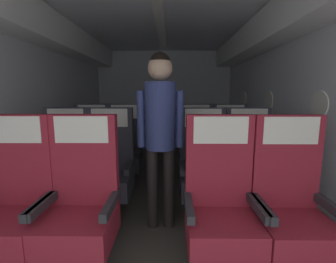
% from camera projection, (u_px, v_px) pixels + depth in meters
% --- Properties ---
extents(ground, '(3.36, 6.07, 0.02)m').
position_uv_depth(ground, '(159.00, 198.00, 2.96)').
color(ground, '#3D3833').
extents(fuselage_shell, '(3.24, 5.72, 2.32)m').
position_uv_depth(fuselage_shell, '(159.00, 64.00, 2.94)').
color(fuselage_shell, silver).
rests_on(fuselage_shell, ground).
extents(seat_a_left_window, '(0.53, 0.49, 1.14)m').
position_uv_depth(seat_a_left_window, '(14.00, 206.00, 1.74)').
color(seat_a_left_window, '#38383D').
rests_on(seat_a_left_window, ground).
extents(seat_a_left_aisle, '(0.53, 0.49, 1.14)m').
position_uv_depth(seat_a_left_aisle, '(81.00, 206.00, 1.74)').
color(seat_a_left_aisle, '#38383D').
rests_on(seat_a_left_aisle, ground).
extents(seat_a_right_aisle, '(0.53, 0.49, 1.14)m').
position_uv_depth(seat_a_right_aisle, '(291.00, 209.00, 1.70)').
color(seat_a_right_aisle, '#38383D').
rests_on(seat_a_right_aisle, ground).
extents(seat_a_right_window, '(0.53, 0.49, 1.14)m').
position_uv_depth(seat_a_right_window, '(221.00, 207.00, 1.72)').
color(seat_a_right_window, '#38383D').
rests_on(seat_a_right_window, ground).
extents(seat_b_left_window, '(0.53, 0.49, 1.14)m').
position_uv_depth(seat_b_left_window, '(66.00, 169.00, 2.60)').
color(seat_b_left_window, '#38383D').
rests_on(seat_b_left_window, ground).
extents(seat_b_left_aisle, '(0.53, 0.49, 1.14)m').
position_uv_depth(seat_b_left_aisle, '(110.00, 169.00, 2.59)').
color(seat_b_left_aisle, '#38383D').
rests_on(seat_b_left_aisle, ground).
extents(seat_b_right_aisle, '(0.53, 0.49, 1.14)m').
position_uv_depth(seat_b_right_aisle, '(249.00, 169.00, 2.58)').
color(seat_b_right_aisle, '#38383D').
rests_on(seat_b_right_aisle, ground).
extents(seat_b_right_window, '(0.53, 0.49, 1.14)m').
position_uv_depth(seat_b_right_window, '(203.00, 170.00, 2.57)').
color(seat_b_right_window, '#38383D').
rests_on(seat_b_right_window, ground).
extents(seat_c_left_window, '(0.53, 0.49, 1.14)m').
position_uv_depth(seat_c_left_window, '(92.00, 150.00, 3.45)').
color(seat_c_left_window, '#38383D').
rests_on(seat_c_left_window, ground).
extents(seat_c_left_aisle, '(0.53, 0.49, 1.14)m').
position_uv_depth(seat_c_left_aisle, '(125.00, 150.00, 3.45)').
color(seat_c_left_aisle, '#38383D').
rests_on(seat_c_left_aisle, ground).
extents(seat_c_right_aisle, '(0.53, 0.49, 1.14)m').
position_uv_depth(seat_c_right_aisle, '(230.00, 150.00, 3.43)').
color(seat_c_right_aisle, '#38383D').
rests_on(seat_c_right_aisle, ground).
extents(seat_c_right_window, '(0.53, 0.49, 1.14)m').
position_uv_depth(seat_c_right_window, '(196.00, 150.00, 3.44)').
color(seat_c_right_window, '#38383D').
rests_on(seat_c_right_window, ground).
extents(flight_attendant, '(0.43, 0.28, 1.66)m').
position_uv_depth(flight_attendant, '(160.00, 123.00, 2.17)').
color(flight_attendant, black).
rests_on(flight_attendant, ground).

